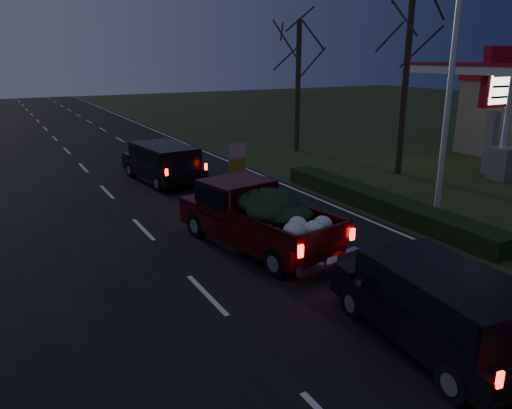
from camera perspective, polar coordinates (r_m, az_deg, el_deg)
name	(u,v)px	position (r m, az deg, el deg)	size (l,w,h in m)	color
ground	(207,295)	(11.52, -5.66, -10.27)	(120.00, 120.00, 0.00)	black
road_asphalt	(207,295)	(11.52, -5.66, -10.23)	(14.00, 120.00, 0.02)	black
hedge_row	(380,203)	(17.81, 13.98, 0.22)	(1.00, 10.00, 0.60)	black
light_pole	(455,46)	(17.66, 21.74, 16.48)	(0.50, 0.90, 9.16)	silver
gas_price_pylon	(498,89)	(24.66, 25.92, 11.76)	(2.00, 0.41, 5.57)	gray
gas_canopy	(509,74)	(26.84, 26.91, 13.16)	(7.10, 6.10, 4.88)	silver
bare_tree_mid	(410,27)	(23.29, 17.20, 18.84)	(3.60, 3.60, 8.50)	black
bare_tree_far	(299,54)	(28.10, 4.90, 16.72)	(3.60, 3.60, 7.00)	black
pickup_truck	(257,213)	(13.84, 0.06, -0.97)	(2.84, 5.39, 2.69)	#3A0708
lead_suv	(163,159)	(21.46, -10.54, 5.10)	(2.37, 4.72, 1.31)	black
rear_suv	(442,302)	(9.75, 20.45, -10.37)	(2.27, 4.53, 1.25)	black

